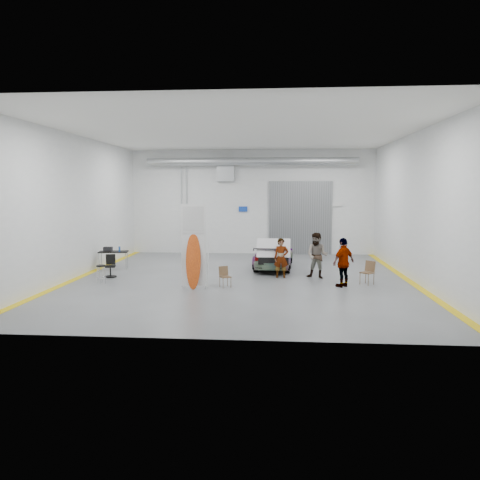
# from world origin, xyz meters

# --- Properties ---
(ground) EXTENTS (16.00, 16.00, 0.00)m
(ground) POSITION_xyz_m (0.00, 0.00, 0.00)
(ground) COLOR #5B5E63
(ground) RESTS_ON ground
(room_shell) EXTENTS (14.02, 16.18, 6.01)m
(room_shell) POSITION_xyz_m (0.24, 2.22, 4.08)
(room_shell) COLOR silver
(room_shell) RESTS_ON ground
(sedan_car) EXTENTS (2.01, 4.39, 1.25)m
(sedan_car) POSITION_xyz_m (1.32, 2.88, 0.62)
(sedan_car) COLOR silver
(sedan_car) RESTS_ON ground
(person_a) EXTENTS (0.61, 0.40, 1.67)m
(person_a) POSITION_xyz_m (1.66, 0.43, 0.84)
(person_a) COLOR #836047
(person_a) RESTS_ON ground
(person_b) EXTENTS (1.14, 1.02, 1.92)m
(person_b) POSITION_xyz_m (3.16, 0.43, 0.96)
(person_b) COLOR teal
(person_b) RESTS_ON ground
(person_c) EXTENTS (1.11, 1.07, 1.89)m
(person_c) POSITION_xyz_m (4.01, -1.30, 0.94)
(person_c) COLOR brown
(person_c) RESTS_ON ground
(surfboard_display) EXTENTS (0.95, 0.28, 3.36)m
(surfboard_display) POSITION_xyz_m (-1.60, -2.15, 1.36)
(surfboard_display) COLOR white
(surfboard_display) RESTS_ON ground
(folding_chair_near) EXTENTS (0.51, 0.55, 0.79)m
(folding_chair_near) POSITION_xyz_m (-0.46, -1.74, 0.25)
(folding_chair_near) COLOR brown
(folding_chair_near) RESTS_ON ground
(folding_chair_far) EXTENTS (0.60, 0.68, 0.92)m
(folding_chair_far) POSITION_xyz_m (5.00, -0.77, 0.29)
(folding_chair_far) COLOR brown
(folding_chair_far) RESTS_ON ground
(shop_stool) EXTENTS (0.38, 0.38, 0.74)m
(shop_stool) POSITION_xyz_m (-5.42, -1.44, 0.37)
(shop_stool) COLOR black
(shop_stool) RESTS_ON ground
(work_table) EXTENTS (1.42, 0.88, 1.09)m
(work_table) POSITION_xyz_m (-6.21, 1.99, 0.84)
(work_table) COLOR #979BA0
(work_table) RESTS_ON ground
(office_chair) EXTENTS (0.50, 0.52, 0.94)m
(office_chair) POSITION_xyz_m (-5.55, -0.00, 0.41)
(office_chair) COLOR black
(office_chair) RESTS_ON ground
(trunk_lid) EXTENTS (1.45, 0.88, 0.04)m
(trunk_lid) POSITION_xyz_m (1.32, 0.98, 1.27)
(trunk_lid) COLOR silver
(trunk_lid) RESTS_ON sedan_car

